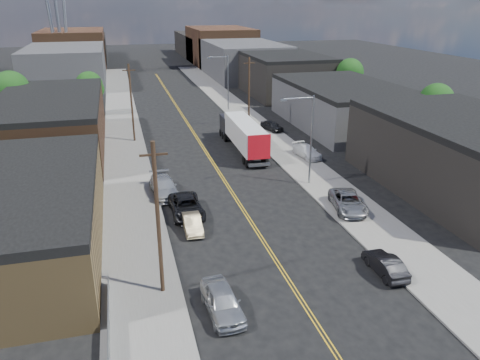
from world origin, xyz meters
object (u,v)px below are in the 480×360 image
car_left_a (222,301)px  car_right_lot_a (348,202)px  car_right_lot_b (307,151)px  car_right_lot_c (272,126)px  car_left_d (164,187)px  car_right_oncoming (385,265)px  car_left_c (186,207)px  semi_truck (242,133)px  car_left_b (192,223)px

car_left_a → car_right_lot_a: 17.74m
car_right_lot_b → car_right_lot_c: 12.34m
car_left_d → car_right_lot_c: bearing=45.0°
car_left_d → car_right_oncoming: bearing=-56.7°
car_left_c → car_right_lot_c: size_ratio=1.40×
semi_truck → car_right_lot_a: (4.35, -19.74, -1.31)m
car_left_b → car_right_lot_a: (13.79, 0.17, 0.26)m
car_left_c → car_right_oncoming: bearing=-48.1°
car_left_d → car_right_oncoming: 21.88m
car_right_lot_b → car_left_b: bearing=-144.2°
semi_truck → car_left_a: 32.33m
car_right_oncoming → semi_truck: bearing=-85.3°
car_left_d → car_right_lot_b: size_ratio=1.21×
semi_truck → car_right_lot_a: semi_truck is taller
semi_truck → car_left_c: 19.43m
semi_truck → car_left_d: bearing=-131.1°
semi_truck → car_right_oncoming: (2.16, -29.51, -1.54)m
car_left_b → car_left_c: bearing=91.1°
car_left_c → car_right_lot_a: size_ratio=1.05×
car_left_c → car_left_d: bearing=104.9°
car_right_oncoming → car_right_lot_b: car_right_lot_b is taller
car_right_oncoming → car_right_lot_b: bearing=-99.7°
car_right_lot_a → car_right_lot_b: size_ratio=1.16×
car_left_d → car_right_lot_b: car_left_d is taller
car_right_lot_b → semi_truck: bearing=135.3°
semi_truck → car_left_b: (-9.44, -19.91, -1.57)m
car_left_c → car_right_lot_b: size_ratio=1.22×
semi_truck → car_left_b: 22.09m
car_left_a → car_right_oncoming: car_left_a is taller
car_right_lot_b → car_right_lot_c: (-0.20, 12.33, 0.01)m
car_left_a → car_right_lot_b: bearing=54.9°
semi_truck → car_left_a: bearing=-105.7°
car_left_a → car_right_lot_c: (15.80, 38.18, 0.03)m
car_left_c → car_right_lot_b: 19.93m
car_left_a → car_right_lot_b: size_ratio=1.02×
car_left_a → car_right_lot_b: 30.40m
car_right_lot_a → car_right_lot_c: (2.01, 27.03, -0.06)m
car_left_c → car_right_lot_a: 14.08m
semi_truck → car_right_lot_c: bearing=50.1°
semi_truck → car_right_oncoming: bearing=-84.6°
semi_truck → car_left_a: size_ratio=3.14×
semi_truck → car_left_a: semi_truck is taller
car_left_a → car_right_lot_c: size_ratio=1.17×
car_left_a → car_left_d: size_ratio=0.84×
semi_truck → car_left_d: semi_truck is taller
car_left_d → car_right_lot_a: (15.19, -7.83, 0.08)m
car_left_a → car_right_lot_a: size_ratio=0.88×
car_right_lot_b → car_right_lot_a: bearing=-105.6°
car_left_c → car_right_lot_c: (15.80, 24.21, 0.05)m
car_left_d → car_right_oncoming: (13.00, -17.60, -0.15)m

